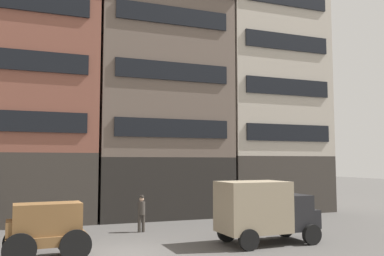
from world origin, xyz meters
TOP-DOWN VIEW (x-y plane):
  - ground_plane at (0.00, 0.00)m, footprint 120.00×120.00m
  - building_center_left at (-4.11, 10.21)m, footprint 8.74×6.26m
  - building_center_right at (4.31, 10.21)m, footprint 8.79×6.26m
  - building_far_right at (12.34, 10.21)m, footprint 7.98×6.26m
  - cargo_wagon at (-2.71, 0.03)m, footprint 2.99×1.69m
  - delivery_truck_near at (6.04, -0.18)m, footprint 4.39×2.22m
  - pedestrian_officer at (1.75, 4.34)m, footprint 0.49×0.49m

SIDE VIEW (x-z plane):
  - ground_plane at x=0.00m, z-range 0.00..0.00m
  - pedestrian_officer at x=1.75m, z-range 0.08..1.88m
  - cargo_wagon at x=-2.71m, z-range 0.16..2.14m
  - delivery_truck_near at x=6.04m, z-range 0.11..2.73m
  - building_center_right at x=4.31m, z-range 0.04..14.52m
  - building_far_right at x=12.34m, z-range 0.05..16.62m
  - building_center_left at x=-4.11m, z-range 0.04..17.45m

